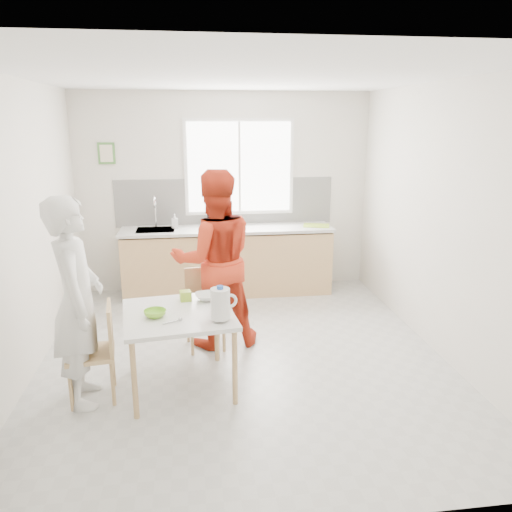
# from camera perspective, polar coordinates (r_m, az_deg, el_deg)

# --- Properties ---
(ground) EXTENTS (4.50, 4.50, 0.00)m
(ground) POSITION_cam_1_polar(r_m,az_deg,el_deg) (5.20, -1.52, -11.28)
(ground) COLOR #B7B7B2
(ground) RESTS_ON ground
(room_shell) EXTENTS (4.50, 4.50, 4.50)m
(room_shell) POSITION_cam_1_polar(r_m,az_deg,el_deg) (4.70, -1.66, 6.96)
(room_shell) COLOR silver
(room_shell) RESTS_ON ground
(window) EXTENTS (1.50, 0.06, 1.30)m
(window) POSITION_cam_1_polar(r_m,az_deg,el_deg) (6.91, -1.92, 10.11)
(window) COLOR white
(window) RESTS_ON room_shell
(backsplash) EXTENTS (3.00, 0.02, 0.65)m
(backsplash) POSITION_cam_1_polar(r_m,az_deg,el_deg) (6.97, -3.54, 6.20)
(backsplash) COLOR white
(backsplash) RESTS_ON room_shell
(picture_frame) EXTENTS (0.22, 0.03, 0.28)m
(picture_frame) POSITION_cam_1_polar(r_m,az_deg,el_deg) (6.95, -16.73, 11.17)
(picture_frame) COLOR #4E8A3F
(picture_frame) RESTS_ON room_shell
(kitchen_counter) EXTENTS (2.84, 0.64, 1.37)m
(kitchen_counter) POSITION_cam_1_polar(r_m,az_deg,el_deg) (6.86, -3.29, -0.85)
(kitchen_counter) COLOR #D9B575
(kitchen_counter) RESTS_ON ground
(dining_table) EXTENTS (1.04, 1.04, 0.71)m
(dining_table) POSITION_cam_1_polar(r_m,az_deg,el_deg) (4.43, -8.84, -7.26)
(dining_table) COLOR white
(dining_table) RESTS_ON ground
(chair_left) EXTENTS (0.43, 0.43, 0.84)m
(chair_left) POSITION_cam_1_polar(r_m,az_deg,el_deg) (4.49, -17.60, -9.98)
(chair_left) COLOR #D9B575
(chair_left) RESTS_ON ground
(chair_far) EXTENTS (0.43, 0.43, 0.83)m
(chair_far) POSITION_cam_1_polar(r_m,az_deg,el_deg) (5.29, -5.98, -5.48)
(chair_far) COLOR #D9B575
(chair_far) RESTS_ON ground
(person_white) EXTENTS (0.50, 0.69, 1.77)m
(person_white) POSITION_cam_1_polar(r_m,az_deg,el_deg) (4.35, -19.75, -5.03)
(person_white) COLOR white
(person_white) RESTS_ON ground
(person_red) EXTENTS (0.99, 0.82, 1.86)m
(person_red) POSITION_cam_1_polar(r_m,az_deg,el_deg) (5.16, -4.75, -0.44)
(person_red) COLOR red
(person_red) RESTS_ON ground
(bowl_green) EXTENTS (0.21, 0.21, 0.06)m
(bowl_green) POSITION_cam_1_polar(r_m,az_deg,el_deg) (4.33, -11.46, -6.45)
(bowl_green) COLOR #86D330
(bowl_green) RESTS_ON dining_table
(bowl_white) EXTENTS (0.26, 0.26, 0.06)m
(bowl_white) POSITION_cam_1_polar(r_m,az_deg,el_deg) (4.66, -5.57, -4.64)
(bowl_white) COLOR silver
(bowl_white) RESTS_ON dining_table
(milk_jug) EXTENTS (0.22, 0.16, 0.29)m
(milk_jug) POSITION_cam_1_polar(r_m,az_deg,el_deg) (4.13, -4.04, -5.42)
(milk_jug) COLOR white
(milk_jug) RESTS_ON dining_table
(green_box) EXTENTS (0.11, 0.11, 0.09)m
(green_box) POSITION_cam_1_polar(r_m,az_deg,el_deg) (4.66, -8.07, -4.52)
(green_box) COLOR #90BB2B
(green_box) RESTS_ON dining_table
(spoon) EXTENTS (0.15, 0.08, 0.01)m
(spoon) POSITION_cam_1_polar(r_m,az_deg,el_deg) (4.19, -9.64, -7.42)
(spoon) COLOR #A5A5AA
(spoon) RESTS_ON dining_table
(cutting_board) EXTENTS (0.40, 0.33, 0.01)m
(cutting_board) POSITION_cam_1_polar(r_m,az_deg,el_deg) (6.89, 6.91, 3.48)
(cutting_board) COLOR #A6D030
(cutting_board) RESTS_ON kitchen_counter
(wine_bottle_a) EXTENTS (0.07, 0.07, 0.32)m
(wine_bottle_a) POSITION_cam_1_polar(r_m,az_deg,el_deg) (6.84, -5.35, 4.76)
(wine_bottle_a) COLOR black
(wine_bottle_a) RESTS_ON kitchen_counter
(wine_bottle_b) EXTENTS (0.07, 0.07, 0.30)m
(wine_bottle_b) POSITION_cam_1_polar(r_m,az_deg,el_deg) (6.81, -4.97, 4.62)
(wine_bottle_b) COLOR black
(wine_bottle_b) RESTS_ON kitchen_counter
(jar_amber) EXTENTS (0.06, 0.06, 0.16)m
(jar_amber) POSITION_cam_1_polar(r_m,az_deg,el_deg) (6.76, -2.61, 3.98)
(jar_amber) COLOR olive
(jar_amber) RESTS_ON kitchen_counter
(soap_bottle) EXTENTS (0.09, 0.09, 0.19)m
(soap_bottle) POSITION_cam_1_polar(r_m,az_deg,el_deg) (6.79, -9.27, 3.98)
(soap_bottle) COLOR #999999
(soap_bottle) RESTS_ON kitchen_counter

